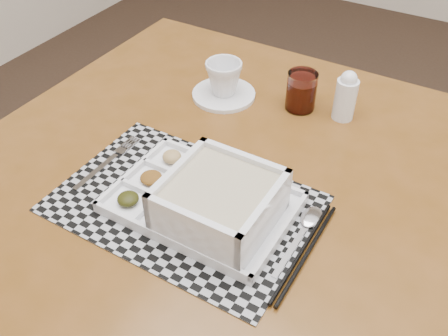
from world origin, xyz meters
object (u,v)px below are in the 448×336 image
at_px(dining_table, 223,197).
at_px(creamer_bottle, 346,96).
at_px(cup, 224,78).
at_px(juice_glass, 301,92).
at_px(serving_tray, 214,203).

bearing_deg(dining_table, creamer_bottle, 63.60).
relative_size(cup, juice_glass, 0.96).
height_order(cup, creamer_bottle, creamer_bottle).
relative_size(cup, creamer_bottle, 0.74).
bearing_deg(cup, serving_tray, -76.05).
distance_m(dining_table, cup, 0.29).
xyz_separation_m(juice_glass, creamer_bottle, (0.10, 0.01, 0.02)).
bearing_deg(cup, dining_table, -74.10).
distance_m(dining_table, creamer_bottle, 0.35).
xyz_separation_m(cup, creamer_bottle, (0.27, 0.06, 0.01)).
bearing_deg(creamer_bottle, cup, -167.77).
bearing_deg(serving_tray, creamer_bottle, 78.06).
bearing_deg(cup, juice_glass, 1.05).
relative_size(dining_table, serving_tray, 3.21).
bearing_deg(juice_glass, dining_table, -99.29).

